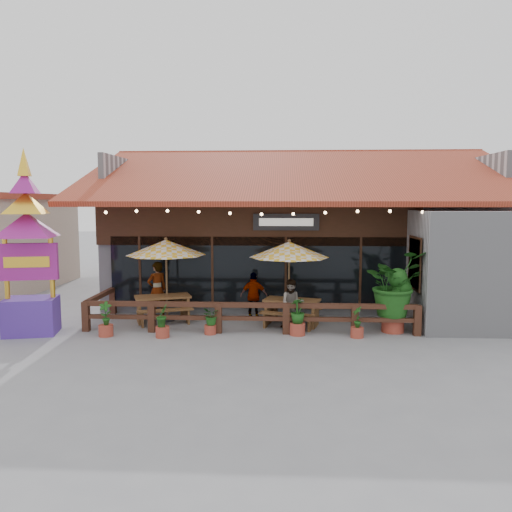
# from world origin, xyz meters

# --- Properties ---
(ground) EXTENTS (100.00, 100.00, 0.00)m
(ground) POSITION_xyz_m (0.00, 0.00, 0.00)
(ground) COLOR gray
(ground) RESTS_ON ground
(restaurant_building) EXTENTS (15.50, 14.73, 6.09)m
(restaurant_building) POSITION_xyz_m (0.26, 6.61, 2.21)
(restaurant_building) COLOR #ADADB2
(restaurant_building) RESTS_ON ground
(patio_railing) EXTENTS (10.00, 2.60, 0.92)m
(patio_railing) POSITION_xyz_m (-2.25, -0.27, 0.61)
(patio_railing) COLOR #4B281A
(patio_railing) RESTS_ON ground
(umbrella_left) EXTENTS (3.12, 3.12, 2.74)m
(umbrella_left) POSITION_xyz_m (-4.38, 1.00, 2.39)
(umbrella_left) COLOR brown
(umbrella_left) RESTS_ON ground
(umbrella_right) EXTENTS (2.59, 2.59, 2.70)m
(umbrella_right) POSITION_xyz_m (-0.41, 0.82, 2.36)
(umbrella_right) COLOR brown
(umbrella_right) RESTS_ON ground
(picnic_table_left) EXTENTS (2.18, 2.04, 0.84)m
(picnic_table_left) POSITION_xyz_m (-4.49, 0.87, 0.57)
(picnic_table_left) COLOR brown
(picnic_table_left) RESTS_ON ground
(picnic_table_right) EXTENTS (2.04, 1.88, 0.82)m
(picnic_table_right) POSITION_xyz_m (-0.31, 0.58, 0.56)
(picnic_table_right) COLOR brown
(picnic_table_right) RESTS_ON ground
(thai_sign_tower) EXTENTS (2.56, 2.56, 5.80)m
(thai_sign_tower) POSITION_xyz_m (-7.97, -0.89, 3.07)
(thai_sign_tower) COLOR #4E2A9A
(thai_sign_tower) RESTS_ON ground
(tropical_plant) EXTENTS (2.31, 2.23, 2.46)m
(tropical_plant) POSITION_xyz_m (2.69, -0.10, 1.41)
(tropical_plant) COLOR #9C3A2A
(tropical_plant) RESTS_ON ground
(diner_a) EXTENTS (0.82, 0.80, 1.90)m
(diner_a) POSITION_xyz_m (-4.79, 1.32, 0.95)
(diner_a) COLOR #351B10
(diner_a) RESTS_ON ground
(diner_b) EXTENTS (0.74, 0.57, 1.52)m
(diner_b) POSITION_xyz_m (-0.31, 0.16, 0.76)
(diner_b) COLOR #351B10
(diner_b) RESTS_ON ground
(diner_c) EXTENTS (0.93, 0.44, 1.55)m
(diner_c) POSITION_xyz_m (-1.55, 1.38, 0.77)
(diner_c) COLOR #351B10
(diner_c) RESTS_ON ground
(planter_a) EXTENTS (0.42, 0.42, 1.02)m
(planter_a) POSITION_xyz_m (-5.71, -1.03, 0.43)
(planter_a) COLOR #9C3A2A
(planter_a) RESTS_ON ground
(planter_b) EXTENTS (0.40, 0.44, 0.97)m
(planter_b) POSITION_xyz_m (-4.04, -1.08, 0.44)
(planter_b) COLOR #9C3A2A
(planter_b) RESTS_ON ground
(planter_c) EXTENTS (0.64, 0.60, 0.84)m
(planter_c) POSITION_xyz_m (-2.72, -0.66, 0.47)
(planter_c) COLOR #9C3A2A
(planter_c) RESTS_ON ground
(planter_d) EXTENTS (0.57, 0.57, 1.09)m
(planter_d) POSITION_xyz_m (-0.17, -0.62, 0.53)
(planter_d) COLOR #9C3A2A
(planter_d) RESTS_ON ground
(planter_e) EXTENTS (0.37, 0.37, 0.91)m
(planter_e) POSITION_xyz_m (1.53, -0.80, 0.38)
(planter_e) COLOR #9C3A2A
(planter_e) RESTS_ON ground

